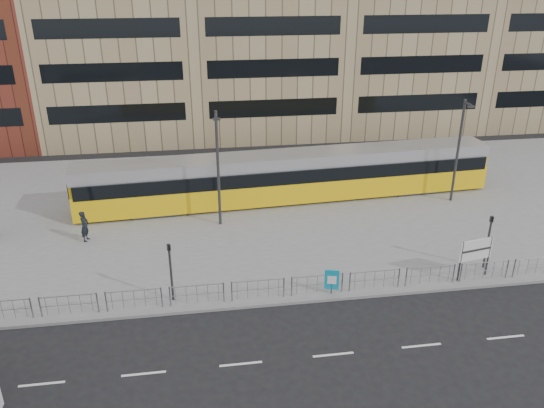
{
  "coord_description": "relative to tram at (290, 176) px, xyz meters",
  "views": [
    {
      "loc": [
        -3.32,
        -21.68,
        15.13
      ],
      "look_at": [
        0.83,
        6.0,
        2.83
      ],
      "focal_mm": 35.0,
      "sensor_mm": 36.0,
      "label": 1
    }
  ],
  "objects": [
    {
      "name": "kerb",
      "position": [
        -3.1,
        -12.67,
        -1.8
      ],
      "size": [
        64.0,
        0.25,
        0.17
      ],
      "primitive_type": "cube",
      "color": "gray",
      "rests_on": "ground"
    },
    {
      "name": "lamp_post_east",
      "position": [
        11.37,
        -1.97,
        2.27
      ],
      "size": [
        0.45,
        1.04,
        7.26
      ],
      "color": "#2D2D30",
      "rests_on": "plaza"
    },
    {
      "name": "traffic_light_east",
      "position": [
        8.89,
        -11.01,
        0.24
      ],
      "size": [
        0.17,
        0.2,
        3.1
      ],
      "rotation": [
        0.0,
        0.0,
        0.03
      ],
      "color": "#2D2D30",
      "rests_on": "plaza"
    },
    {
      "name": "lamp_post_west",
      "position": [
        -5.15,
        -3.4,
        2.36
      ],
      "size": [
        0.45,
        1.04,
        7.44
      ],
      "color": "#2D2D30",
      "rests_on": "plaza"
    },
    {
      "name": "pedestrian",
      "position": [
        -13.33,
        -4.46,
        -0.77
      ],
      "size": [
        0.62,
        0.79,
        1.92
      ],
      "primitive_type": "imported",
      "rotation": [
        0.0,
        0.0,
        1.32
      ],
      "color": "black",
      "rests_on": "plaza"
    },
    {
      "name": "traffic_light_west",
      "position": [
        -7.99,
        -11.67,
        0.24
      ],
      "size": [
        0.23,
        0.25,
        3.1
      ],
      "rotation": [
        0.0,
        0.0,
        0.41
      ],
      "color": "#2D2D30",
      "rests_on": "plaza"
    },
    {
      "name": "pedestrian_barrier",
      "position": [
        -1.1,
        -12.22,
        -0.9
      ],
      "size": [
        32.07,
        0.07,
        1.1
      ],
      "color": "gray",
      "rests_on": "plaza"
    },
    {
      "name": "plaza",
      "position": [
        -3.1,
        -0.72,
        -1.8
      ],
      "size": [
        64.0,
        24.0,
        0.15
      ],
      "primitive_type": "cube",
      "color": "slate",
      "rests_on": "ground"
    },
    {
      "name": "ad_panel",
      "position": [
        -0.08,
        -12.33,
        -0.94
      ],
      "size": [
        0.72,
        0.24,
        1.36
      ],
      "rotation": [
        0.0,
        0.0,
        -0.27
      ],
      "color": "#2D2D30",
      "rests_on": "plaza"
    },
    {
      "name": "station_sign",
      "position": [
        7.72,
        -11.92,
        -0.16
      ],
      "size": [
        1.95,
        0.44,
        2.27
      ],
      "rotation": [
        0.0,
        0.0,
        0.18
      ],
      "color": "#2D2D30",
      "rests_on": "plaza"
    },
    {
      "name": "tram",
      "position": [
        0.0,
        0.0,
        0.0
      ],
      "size": [
        29.38,
        4.65,
        3.45
      ],
      "rotation": [
        0.0,
        0.0,
        0.06
      ],
      "color": "yellow",
      "rests_on": "plaza"
    },
    {
      "name": "road_markings",
      "position": [
        -2.1,
        -16.72,
        -1.87
      ],
      "size": [
        62.0,
        0.12,
        0.01
      ],
      "primitive_type": "cube",
      "color": "white",
      "rests_on": "ground"
    },
    {
      "name": "ground",
      "position": [
        -3.1,
        -12.72,
        -1.88
      ],
      "size": [
        120.0,
        120.0,
        0.0
      ],
      "primitive_type": "plane",
      "color": "black",
      "rests_on": "ground"
    }
  ]
}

